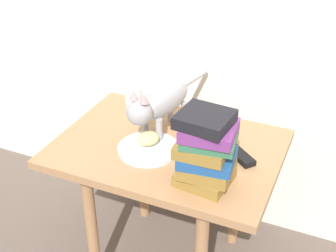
# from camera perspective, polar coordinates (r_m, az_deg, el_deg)

# --- Properties ---
(side_table) EXTENTS (0.80, 0.58, 0.58)m
(side_table) POSITION_cam_1_polar(r_m,az_deg,el_deg) (1.70, -0.00, -4.71)
(side_table) COLOR #9E724C
(side_table) RESTS_ON ground
(plate) EXTENTS (0.22, 0.22, 0.01)m
(plate) POSITION_cam_1_polar(r_m,az_deg,el_deg) (1.62, -2.43, -2.84)
(plate) COLOR silver
(plate) RESTS_ON side_table
(bread_roll) EXTENTS (0.10, 0.10, 0.05)m
(bread_roll) POSITION_cam_1_polar(r_m,az_deg,el_deg) (1.62, -2.50, -1.58)
(bread_roll) COLOR #E0BC7A
(bread_roll) RESTS_ON plate
(cat) EXTENTS (0.15, 0.47, 0.23)m
(cat) POSITION_cam_1_polar(r_m,az_deg,el_deg) (1.65, -0.92, 2.86)
(cat) COLOR #99999E
(cat) RESTS_ON side_table
(book_stack) EXTENTS (0.19, 0.17, 0.25)m
(book_stack) POSITION_cam_1_polar(r_m,az_deg,el_deg) (1.41, 4.77, -2.95)
(book_stack) COLOR olive
(book_stack) RESTS_ON side_table
(candle_jar) EXTENTS (0.07, 0.07, 0.08)m
(candle_jar) POSITION_cam_1_polar(r_m,az_deg,el_deg) (1.89, -4.26, 3.40)
(candle_jar) COLOR silver
(candle_jar) RESTS_ON side_table
(tv_remote) EXTENTS (0.14, 0.13, 0.02)m
(tv_remote) POSITION_cam_1_polar(r_m,az_deg,el_deg) (1.61, 8.70, -3.44)
(tv_remote) COLOR black
(tv_remote) RESTS_ON side_table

